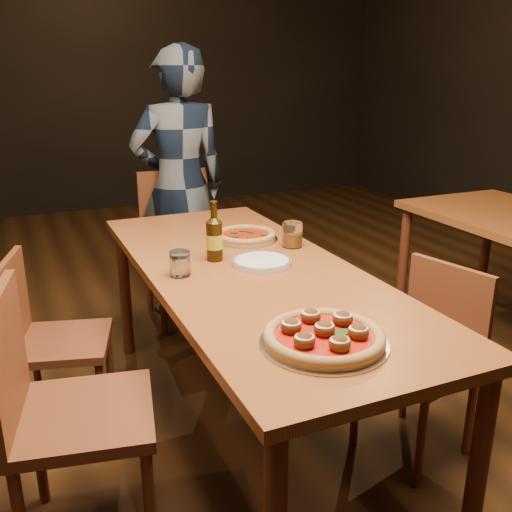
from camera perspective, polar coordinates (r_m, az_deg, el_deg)
name	(u,v)px	position (r m, az deg, el deg)	size (l,w,h in m)	color
ground	(251,429)	(2.63, -0.46, -16.87)	(9.00, 9.00, 0.00)	black
table_main	(251,286)	(2.31, -0.50, -2.98)	(0.80, 2.00, 0.75)	brown
chair_main_nw	(83,413)	(1.97, -16.90, -14.79)	(0.44, 0.44, 0.94)	#622D19
chair_main_sw	(62,341)	(2.59, -18.79, -8.04)	(0.38, 0.38, 0.82)	#622D19
chair_main_e	(417,362)	(2.39, 15.79, -10.14)	(0.38, 0.38, 0.81)	#622D19
chair_end	(184,246)	(3.52, -7.21, 0.99)	(0.45, 0.45, 0.96)	#622D19
pizza_meatball	(324,336)	(1.68, 6.83, -7.95)	(0.38, 0.38, 0.07)	#B7B7BF
pizza_margherita	(246,236)	(2.67, -1.05, 2.06)	(0.30, 0.30, 0.04)	#B7B7BF
plate_stack	(262,262)	(2.33, 0.59, -0.62)	(0.24, 0.24, 0.02)	white
beer_bottle	(214,240)	(2.37, -4.18, 1.62)	(0.07, 0.07, 0.25)	black
water_glass	(180,263)	(2.22, -7.62, -0.75)	(0.08, 0.08, 0.10)	white
amber_glass	(292,235)	(2.56, 3.67, 2.15)	(0.09, 0.09, 0.11)	#955710
diner	(180,186)	(3.56, -7.64, 6.96)	(0.60, 0.40, 1.65)	black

